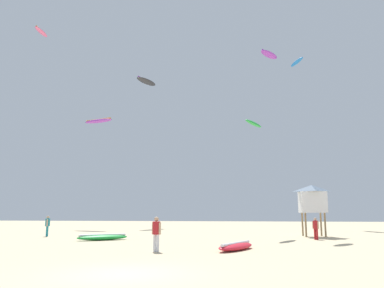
% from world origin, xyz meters
% --- Properties ---
extents(ground_plane, '(120.00, 120.00, 0.00)m').
position_xyz_m(ground_plane, '(0.00, 0.00, 0.00)').
color(ground_plane, beige).
extents(person_foreground, '(0.53, 0.40, 1.77)m').
position_xyz_m(person_foreground, '(-0.29, 6.99, 1.04)').
color(person_foreground, silver).
rests_on(person_foreground, ground).
extents(person_midground, '(0.37, 0.53, 1.65)m').
position_xyz_m(person_midground, '(-11.45, 17.35, 0.96)').
color(person_midground, teal).
rests_on(person_midground, ground).
extents(person_left, '(0.40, 0.40, 1.57)m').
position_xyz_m(person_left, '(9.61, 16.08, 0.92)').
color(person_left, '#B21E23').
rests_on(person_left, ground).
extents(kite_grounded_near, '(3.57, 2.83, 0.43)m').
position_xyz_m(kite_grounded_near, '(-5.59, 13.96, 0.21)').
color(kite_grounded_near, green).
rests_on(kite_grounded_near, ground).
extents(kite_grounded_mid, '(2.45, 3.63, 0.45)m').
position_xyz_m(kite_grounded_mid, '(3.82, 8.16, 0.20)').
color(kite_grounded_mid, red).
rests_on(kite_grounded_mid, ground).
extents(lifeguard_tower, '(2.30, 2.30, 4.15)m').
position_xyz_m(lifeguard_tower, '(10.14, 19.53, 3.05)').
color(lifeguard_tower, '#8C704C').
rests_on(lifeguard_tower, ground).
extents(kite_aloft_0, '(0.91, 2.84, 0.42)m').
position_xyz_m(kite_aloft_0, '(-19.10, 27.99, 23.38)').
color(kite_aloft_0, '#E5598C').
extents(kite_aloft_1, '(2.12, 3.18, 0.65)m').
position_xyz_m(kite_aloft_1, '(5.55, 19.70, 9.51)').
color(kite_aloft_1, green).
extents(kite_aloft_2, '(2.91, 4.46, 0.65)m').
position_xyz_m(kite_aloft_2, '(-8.97, 40.57, 21.04)').
color(kite_aloft_2, '#2D2D33').
extents(kite_aloft_3, '(1.93, 3.69, 0.65)m').
position_xyz_m(kite_aloft_3, '(13.00, 40.02, 22.92)').
color(kite_aloft_3, blue).
extents(kite_aloft_4, '(2.17, 2.60, 0.40)m').
position_xyz_m(kite_aloft_4, '(7.30, 21.68, 16.60)').
color(kite_aloft_4, purple).
extents(kite_aloft_6, '(4.31, 2.54, 0.53)m').
position_xyz_m(kite_aloft_6, '(-13.22, 32.70, 13.25)').
color(kite_aloft_6, purple).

